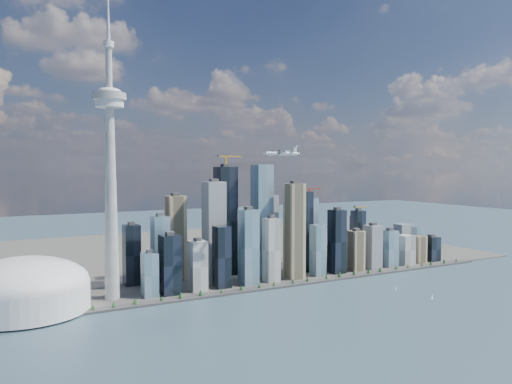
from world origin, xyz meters
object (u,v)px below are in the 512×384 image
airplane (281,153)px  sailboat_west (432,297)px  dome_stadium (25,288)px  sailboat_east (396,288)px  needle_tower (110,166)px

airplane → sailboat_west: (232.65, -132.93, -254.62)m
dome_stadium → airplane: bearing=-16.3°
sailboat_west → sailboat_east: 79.10m
needle_tower → sailboat_east: bearing=-20.5°
sailboat_west → sailboat_east: (-10.00, 78.46, -0.28)m
dome_stadium → sailboat_east: (630.82, -173.49, -36.34)m
sailboat_east → sailboat_west: bearing=-78.8°
sailboat_west → sailboat_east: bearing=87.1°
airplane → sailboat_east: bearing=-8.1°
sailboat_west → needle_tower: bearing=142.3°
airplane → sailboat_west: size_ratio=6.84×
airplane → sailboat_west: airplane is taller
airplane → dome_stadium: bearing=169.4°
needle_tower → sailboat_west: size_ratio=52.24×
dome_stadium → airplane: airplane is taller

